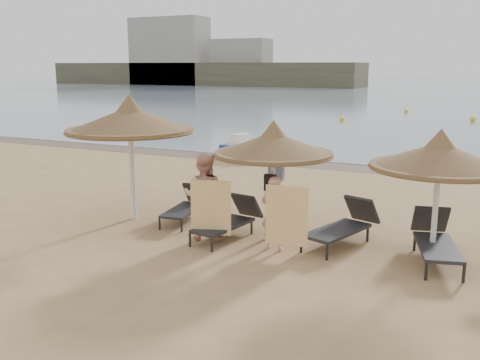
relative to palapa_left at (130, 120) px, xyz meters
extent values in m
plane|color=tan|center=(2.86, -0.72, -2.35)|extent=(160.00, 160.00, 0.00)
cube|color=slate|center=(2.86, 79.28, -2.33)|extent=(200.00, 140.00, 0.03)
cube|color=brown|center=(2.86, 8.68, -2.34)|extent=(200.00, 1.60, 0.01)
cube|color=brown|center=(-42.14, 77.28, -0.35)|extent=(60.00, 10.00, 4.00)
cube|color=gray|center=(-47.14, 75.28, 3.65)|extent=(14.00, 6.00, 12.00)
cube|color=gray|center=(-33.14, 76.28, 1.65)|extent=(10.00, 5.00, 8.00)
cylinder|color=silver|center=(0.00, 0.00, -1.27)|extent=(0.12, 0.12, 2.15)
cone|color=brown|center=(0.00, 0.00, 0.03)|extent=(2.97, 2.97, 0.56)
cone|color=brown|center=(0.00, 0.00, 0.37)|extent=(0.72, 0.72, 0.46)
cylinder|color=brown|center=(0.00, 0.00, -0.23)|extent=(2.92, 2.92, 0.10)
cylinder|color=silver|center=(3.49, 0.16, -1.44)|extent=(0.10, 0.10, 1.82)
cone|color=brown|center=(3.49, 0.16, -0.34)|extent=(2.51, 2.51, 0.48)
cone|color=brown|center=(3.49, 0.16, -0.05)|extent=(0.61, 0.61, 0.39)
cylinder|color=brown|center=(3.49, 0.16, -0.56)|extent=(2.46, 2.46, 0.09)
cylinder|color=silver|center=(6.74, 0.10, -1.44)|extent=(0.10, 0.10, 1.82)
cone|color=brown|center=(6.74, 0.10, -0.34)|extent=(2.51, 2.51, 0.48)
cone|color=brown|center=(6.74, 0.10, -0.06)|extent=(0.61, 0.61, 0.39)
cylinder|color=brown|center=(6.74, 0.10, -0.57)|extent=(2.46, 2.46, 0.09)
cylinder|color=black|center=(1.06, -0.50, -2.22)|extent=(0.05, 0.05, 0.26)
cylinder|color=black|center=(1.59, -0.43, -2.22)|extent=(0.05, 0.05, 0.26)
cylinder|color=black|center=(0.88, 0.81, -2.22)|extent=(0.05, 0.05, 0.26)
cylinder|color=black|center=(1.40, 0.88, -2.22)|extent=(0.05, 0.05, 0.26)
cube|color=black|center=(1.23, 0.24, -2.06)|extent=(0.77, 1.48, 0.06)
cube|color=black|center=(1.11, 1.06, -1.83)|extent=(0.63, 0.48, 0.54)
cylinder|color=black|center=(2.24, -1.18, -2.21)|extent=(0.05, 0.05, 0.28)
cylinder|color=black|center=(2.79, -1.27, -2.21)|extent=(0.05, 0.05, 0.28)
cylinder|color=black|center=(2.48, 0.20, -2.21)|extent=(0.05, 0.05, 0.28)
cylinder|color=black|center=(3.03, 0.11, -2.21)|extent=(0.05, 0.05, 0.28)
cube|color=black|center=(2.64, -0.49, -2.04)|extent=(0.86, 1.58, 0.06)
cube|color=black|center=(2.79, 0.38, -1.80)|extent=(0.68, 0.52, 0.57)
cylinder|color=black|center=(4.39, -0.56, -2.20)|extent=(0.05, 0.05, 0.30)
cylinder|color=black|center=(4.96, -0.74, -2.20)|extent=(0.05, 0.05, 0.30)
cylinder|color=black|center=(4.84, 0.87, -2.20)|extent=(0.05, 0.05, 0.30)
cylinder|color=black|center=(5.41, 0.69, -2.20)|extent=(0.05, 0.05, 0.30)
cube|color=black|center=(4.92, 0.12, -2.02)|extent=(1.12, 1.73, 0.06)
cube|color=black|center=(5.20, 1.01, -1.76)|extent=(0.77, 0.63, 0.61)
cylinder|color=black|center=(6.76, -0.95, -2.20)|extent=(0.05, 0.05, 0.30)
cylinder|color=black|center=(7.34, -0.79, -2.20)|extent=(0.05, 0.05, 0.30)
cylinder|color=black|center=(6.37, 0.52, -2.20)|extent=(0.05, 0.05, 0.30)
cylinder|color=black|center=(6.96, 0.67, -2.20)|extent=(0.05, 0.05, 0.30)
cube|color=black|center=(6.84, -0.09, -2.01)|extent=(1.06, 1.74, 0.06)
cube|color=black|center=(6.60, 0.83, -1.75)|extent=(0.76, 0.61, 0.61)
imported|color=tan|center=(2.25, -0.58, -1.28)|extent=(1.08, 0.80, 2.13)
imported|color=tan|center=(3.84, -0.61, -1.48)|extent=(0.80, 0.53, 1.73)
cube|color=orange|center=(2.60, -0.93, -1.56)|extent=(0.77, 0.30, 1.14)
cube|color=orange|center=(4.19, -0.86, -1.54)|extent=(0.83, 0.10, 1.16)
cube|color=white|center=(3.49, 0.34, -0.93)|extent=(0.35, 0.14, 0.43)
cube|color=black|center=(3.49, 0.00, -1.14)|extent=(0.26, 0.10, 0.36)
cube|color=navy|center=(-1.09, 8.94, -2.10)|extent=(2.21, 1.59, 0.50)
cube|color=white|center=(-1.09, 8.94, -1.79)|extent=(1.46, 1.26, 0.23)
cube|color=white|center=(-1.45, 9.02, -1.58)|extent=(0.62, 0.90, 0.32)
sphere|color=yellow|center=(-1.38, 24.39, -2.18)|extent=(0.34, 0.34, 0.34)
sphere|color=yellow|center=(6.37, 27.63, -2.16)|extent=(0.37, 0.37, 0.37)
sphere|color=yellow|center=(1.44, 32.80, -2.19)|extent=(0.32, 0.32, 0.32)
camera|label=1|loc=(7.55, -10.03, 1.24)|focal=40.00mm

